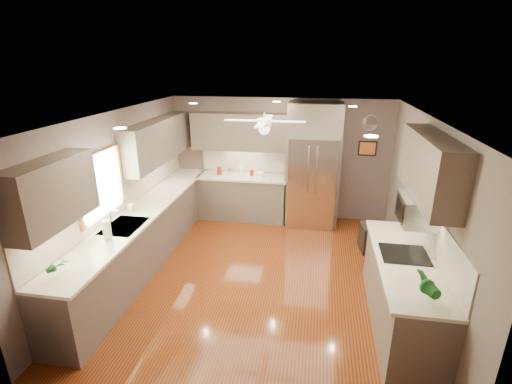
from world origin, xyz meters
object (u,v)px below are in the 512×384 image
(paper_towel, at_px, (107,229))
(canister_c, at_px, (242,171))
(canister_a, at_px, (219,171))
(refrigerator, at_px, (313,168))
(potted_plant_left, at_px, (59,265))
(canister_d, at_px, (252,173))
(stool, at_px, (374,238))
(canister_b, at_px, (231,171))
(bowl, at_px, (260,176))
(microwave, at_px, (418,210))
(potted_plant_right, at_px, (427,284))
(soap_bottle, at_px, (132,206))

(paper_towel, bearing_deg, canister_c, 69.80)
(canister_a, xyz_separation_m, refrigerator, (1.92, -0.03, 0.17))
(potted_plant_left, xyz_separation_m, refrigerator, (2.65, 4.01, 0.10))
(canister_d, distance_m, stool, 2.72)
(canister_a, bearing_deg, paper_towel, -102.80)
(canister_b, distance_m, bowl, 0.64)
(refrigerator, bearing_deg, bowl, 179.78)
(microwave, relative_size, paper_towel, 2.05)
(canister_d, distance_m, paper_towel, 3.43)
(canister_c, xyz_separation_m, refrigerator, (1.46, -0.10, 0.16))
(refrigerator, relative_size, stool, 4.90)
(refrigerator, height_order, paper_towel, refrigerator)
(refrigerator, relative_size, microwave, 4.45)
(canister_a, relative_size, canister_d, 1.32)
(canister_c, xyz_separation_m, bowl, (0.41, -0.09, -0.06))
(potted_plant_left, height_order, potted_plant_right, potted_plant_right)
(refrigerator, height_order, stool, refrigerator)
(canister_c, distance_m, bowl, 0.42)
(canister_a, height_order, microwave, microwave)
(canister_d, bearing_deg, paper_towel, -113.87)
(potted_plant_right, bearing_deg, canister_d, 122.74)
(canister_c, bearing_deg, canister_b, -176.67)
(canister_c, relative_size, soap_bottle, 1.00)
(soap_bottle, bearing_deg, canister_d, 54.94)
(bowl, xyz_separation_m, refrigerator, (1.05, -0.00, 0.22))
(stool, bearing_deg, canister_d, 155.94)
(potted_plant_right, bearing_deg, canister_b, 127.07)
(paper_towel, bearing_deg, canister_b, 73.49)
(bowl, height_order, refrigerator, refrigerator)
(canister_b, height_order, potted_plant_left, potted_plant_left)
(soap_bottle, xyz_separation_m, paper_towel, (0.14, -0.96, 0.05))
(bowl, bearing_deg, potted_plant_right, -58.93)
(canister_c, relative_size, potted_plant_right, 0.49)
(canister_a, height_order, soap_bottle, soap_bottle)
(soap_bottle, bearing_deg, canister_b, 63.92)
(canister_b, height_order, refrigerator, refrigerator)
(stool, bearing_deg, bowl, 155.29)
(canister_d, xyz_separation_m, potted_plant_right, (2.47, -3.84, 0.12))
(canister_b, distance_m, microwave, 4.14)
(potted_plant_left, height_order, paper_towel, potted_plant_left)
(potted_plant_right, height_order, microwave, microwave)
(canister_b, relative_size, microwave, 0.27)
(potted_plant_left, bearing_deg, microwave, 18.17)
(canister_c, xyz_separation_m, microwave, (2.79, -2.80, 0.45))
(potted_plant_left, height_order, refrigerator, refrigerator)
(canister_c, relative_size, bowl, 0.86)
(canister_d, bearing_deg, potted_plant_right, -57.26)
(canister_a, bearing_deg, canister_d, 2.29)
(canister_a, relative_size, canister_c, 0.91)
(microwave, height_order, paper_towel, microwave)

